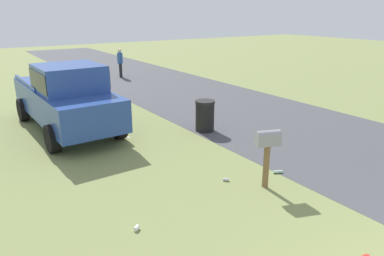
{
  "coord_description": "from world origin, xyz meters",
  "views": [
    {
      "loc": [
        -0.62,
        4.71,
        3.57
      ],
      "look_at": [
        5.26,
        0.83,
        1.28
      ],
      "focal_mm": 34.03,
      "sensor_mm": 36.0,
      "label": 1
    }
  ],
  "objects_px": {
    "mailbox": "(268,142)",
    "trash_bin": "(205,116)",
    "pickup_truck": "(67,96)",
    "pedestrian": "(120,61)"
  },
  "relations": [
    {
      "from": "mailbox",
      "to": "trash_bin",
      "type": "relative_size",
      "value": 1.32
    },
    {
      "from": "pedestrian",
      "to": "pickup_truck",
      "type": "bearing_deg",
      "value": 90.71
    },
    {
      "from": "mailbox",
      "to": "pedestrian",
      "type": "bearing_deg",
      "value": 8.77
    },
    {
      "from": "pedestrian",
      "to": "trash_bin",
      "type": "bearing_deg",
      "value": 114.43
    },
    {
      "from": "mailbox",
      "to": "trash_bin",
      "type": "distance_m",
      "value": 3.99
    },
    {
      "from": "pickup_truck",
      "to": "trash_bin",
      "type": "xyz_separation_m",
      "value": [
        -2.34,
        -3.49,
        -0.62
      ]
    },
    {
      "from": "mailbox",
      "to": "pickup_truck",
      "type": "distance_m",
      "value": 6.57
    },
    {
      "from": "pedestrian",
      "to": "mailbox",
      "type": "bearing_deg",
      "value": 112.27
    },
    {
      "from": "pickup_truck",
      "to": "trash_bin",
      "type": "bearing_deg",
      "value": 54.29
    },
    {
      "from": "pickup_truck",
      "to": "trash_bin",
      "type": "height_order",
      "value": "pickup_truck"
    }
  ]
}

